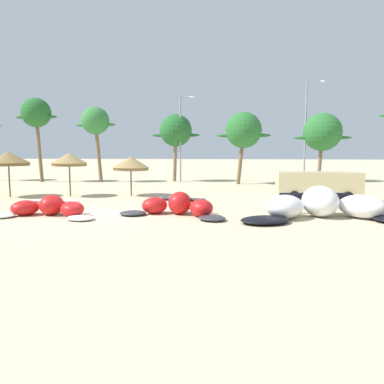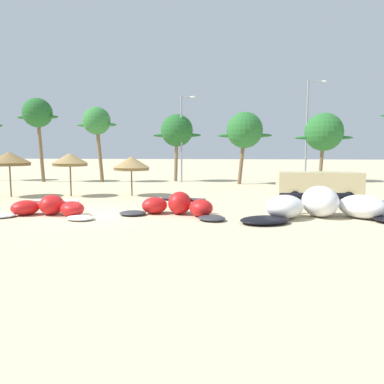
{
  "view_description": "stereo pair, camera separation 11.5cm",
  "coord_description": "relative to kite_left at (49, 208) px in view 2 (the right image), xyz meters",
  "views": [
    {
      "loc": [
        6.86,
        -17.6,
        3.18
      ],
      "look_at": [
        4.67,
        2.0,
        1.0
      ],
      "focal_mm": 34.58,
      "sensor_mm": 36.0,
      "label": 1
    },
    {
      "loc": [
        6.98,
        -17.58,
        3.18
      ],
      "look_at": [
        4.67,
        2.0,
        1.0
      ],
      "focal_mm": 34.58,
      "sensor_mm": 36.0,
      "label": 2
    }
  ],
  "objects": [
    {
      "name": "beach_umbrella_middle",
      "position": [
        -6.46,
        6.94,
        2.28
      ],
      "size": [
        2.89,
        2.89,
        3.14
      ],
      "color": "brown",
      "rests_on": "ground"
    },
    {
      "name": "lamppost_west_center",
      "position": [
        16.84,
        24.07,
        5.51
      ],
      "size": [
        1.98,
        0.24,
        10.64
      ],
      "color": "gray",
      "rests_on": "ground"
    },
    {
      "name": "beach_umbrella_outermost",
      "position": [
        1.78,
        8.57,
        1.93
      ],
      "size": [
        2.64,
        2.64,
        2.81
      ],
      "color": "brown",
      "rests_on": "ground"
    },
    {
      "name": "palm_right_of_gap",
      "position": [
        18.26,
        23.09,
        4.75
      ],
      "size": [
        5.93,
        3.95,
        7.15
      ],
      "color": "brown",
      "rests_on": "ground"
    },
    {
      "name": "palm_left_of_gap",
      "position": [
        -5.0,
        19.75,
        5.77
      ],
      "size": [
        4.24,
        2.82,
        7.69
      ],
      "color": "brown",
      "rests_on": "ground"
    },
    {
      "name": "ground_plane",
      "position": [
        2.2,
        0.46,
        -0.38
      ],
      "size": [
        260.0,
        260.0,
        0.0
      ],
      "primitive_type": "plane",
      "color": "beige"
    },
    {
      "name": "palm_center_left",
      "position": [
        3.0,
        21.6,
        4.91
      ],
      "size": [
        5.07,
        3.38,
        7.04
      ],
      "color": "#7F6647",
      "rests_on": "ground"
    },
    {
      "name": "kite_left_of_center",
      "position": [
        6.3,
        0.94,
        0.05
      ],
      "size": [
        5.61,
        3.3,
        1.15
      ],
      "color": "#333338",
      "rests_on": "ground"
    },
    {
      "name": "palm_left",
      "position": [
        -11.1,
        19.28,
        6.6
      ],
      "size": [
        4.49,
        3.0,
        8.61
      ],
      "color": "brown",
      "rests_on": "ground"
    },
    {
      "name": "palm_center_right",
      "position": [
        9.99,
        19.05,
        4.76
      ],
      "size": [
        5.19,
        3.46,
        6.93
      ],
      "color": "brown",
      "rests_on": "ground"
    },
    {
      "name": "lamppost_west",
      "position": [
        3.73,
        20.69,
        4.51
      ],
      "size": [
        1.55,
        0.24,
        8.77
      ],
      "color": "gray",
      "rests_on": "ground"
    },
    {
      "name": "kite_center",
      "position": [
        13.34,
        0.87,
        0.19
      ],
      "size": [
        8.72,
        4.57,
        1.51
      ],
      "color": "black",
      "rests_on": "ground"
    },
    {
      "name": "parked_van",
      "position": [
        14.43,
        7.67,
        0.71
      ],
      "size": [
        5.25,
        2.32,
        1.84
      ],
      "color": "beige",
      "rests_on": "ground"
    },
    {
      "name": "kite_left",
      "position": [
        0.0,
        0.0,
        0.0
      ],
      "size": [
        5.79,
        2.72,
        1.0
      ],
      "color": "white",
      "rests_on": "ground"
    },
    {
      "name": "beach_umbrella_near_palms",
      "position": [
        -2.39,
        7.69,
        2.22
      ],
      "size": [
        2.49,
        2.49,
        3.06
      ],
      "color": "brown",
      "rests_on": "ground"
    }
  ]
}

